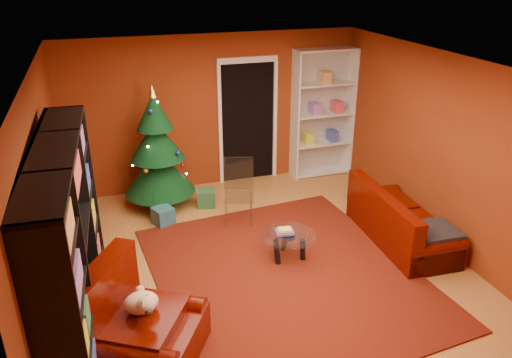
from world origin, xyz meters
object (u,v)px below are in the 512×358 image
object	(u,v)px
white_bookshelf	(323,114)
dog	(141,303)
media_unit	(70,254)
gift_box_green	(206,198)
armchair	(146,324)
gift_box_red	(146,195)
acrylic_chair	(238,196)
sofa	(403,216)
coffee_table	(288,246)
rug	(286,274)
christmas_tree	(157,149)
gift_box_teal	(163,216)

from	to	relation	value
white_bookshelf	dog	bearing A→B (deg)	-134.04
media_unit	white_bookshelf	size ratio (longest dim) A/B	1.20
gift_box_green	armchair	bearing A→B (deg)	-112.37
gift_box_green	white_bookshelf	world-z (taller)	white_bookshelf
gift_box_red	acrylic_chair	xyz separation A→B (m)	(1.26, -1.18, 0.34)
sofa	coffee_table	xyz separation A→B (m)	(-1.69, 0.04, -0.20)
gift_box_green	rug	bearing A→B (deg)	-76.47
media_unit	christmas_tree	world-z (taller)	media_unit
gift_box_teal	rug	bearing A→B (deg)	-54.73
coffee_table	christmas_tree	bearing A→B (deg)	123.06
gift_box_red	sofa	distance (m)	4.09
rug	acrylic_chair	size ratio (longest dim) A/B	4.12
rug	armchair	distance (m)	2.09
rug	christmas_tree	bearing A→B (deg)	116.25
media_unit	dog	bearing A→B (deg)	-28.63
gift_box_teal	christmas_tree	bearing A→B (deg)	84.69
gift_box_red	rug	bearing A→B (deg)	-61.73
christmas_tree	acrylic_chair	size ratio (longest dim) A/B	2.23
coffee_table	armchair	bearing A→B (deg)	-147.36
white_bookshelf	sofa	bearing A→B (deg)	-88.48
gift_box_teal	dog	size ratio (longest dim) A/B	0.68
gift_box_red	acrylic_chair	world-z (taller)	acrylic_chair
white_bookshelf	coffee_table	size ratio (longest dim) A/B	3.24
christmas_tree	gift_box_teal	size ratio (longest dim) A/B	7.32
coffee_table	gift_box_red	bearing A→B (deg)	124.51
armchair	sofa	world-z (taller)	armchair
gift_box_teal	media_unit	bearing A→B (deg)	-116.64
christmas_tree	white_bookshelf	xyz separation A→B (m)	(3.01, 0.42, 0.18)
christmas_tree	acrylic_chair	xyz separation A→B (m)	(1.03, -0.96, -0.52)
gift_box_teal	coffee_table	world-z (taller)	coffee_table
rug	media_unit	world-z (taller)	media_unit
white_bookshelf	armchair	distance (m)	5.31
media_unit	armchair	bearing A→B (deg)	-32.41
media_unit	gift_box_teal	size ratio (longest dim) A/B	10.39
gift_box_teal	white_bookshelf	bearing A→B (deg)	19.46
white_bookshelf	coffee_table	world-z (taller)	white_bookshelf
media_unit	white_bookshelf	bearing A→B (deg)	41.44
gift_box_red	sofa	bearing A→B (deg)	-35.87
gift_box_green	acrylic_chair	size ratio (longest dim) A/B	0.31
sofa	coffee_table	world-z (taller)	sofa
armchair	coffee_table	world-z (taller)	armchair
rug	white_bookshelf	distance (m)	3.59
rug	gift_box_green	bearing A→B (deg)	103.53
white_bookshelf	coffee_table	xyz separation A→B (m)	(-1.62, -2.55, -0.95)
gift_box_teal	white_bookshelf	world-z (taller)	white_bookshelf
gift_box_teal	gift_box_red	world-z (taller)	gift_box_teal
gift_box_red	acrylic_chair	bearing A→B (deg)	-43.04
gift_box_red	coffee_table	world-z (taller)	coffee_table
gift_box_green	white_bookshelf	distance (m)	2.62
dog	gift_box_teal	bearing A→B (deg)	19.15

